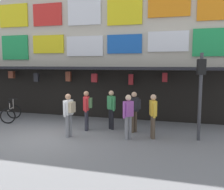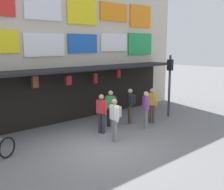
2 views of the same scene
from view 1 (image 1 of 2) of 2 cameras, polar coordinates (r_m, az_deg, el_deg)
name	(u,v)px [view 1 (image 1 of 2)]	position (r m, az deg, el deg)	size (l,w,h in m)	color
ground_plane	(47,137)	(10.09, -14.55, -9.27)	(80.00, 80.00, 0.00)	slate
shopfront	(89,42)	(13.86, -5.28, 11.87)	(18.00, 2.60, 8.00)	beige
traffic_light_far	(201,82)	(9.56, 19.53, 2.70)	(0.32, 0.35, 3.20)	#38383D
bicycle_parked	(11,113)	(13.33, -22.01, -3.84)	(1.11, 1.35, 1.05)	black
pedestrian_in_yellow	(128,114)	(9.31, 3.72, -4.42)	(0.37, 0.47, 1.68)	gray
pedestrian_in_green	(111,107)	(10.73, -0.17, -2.86)	(0.41, 0.41, 1.68)	black
pedestrian_in_white	(134,109)	(10.25, 5.14, -3.16)	(0.46, 0.48, 1.68)	brown
pedestrian_in_red	(153,114)	(9.54, 9.33, -4.22)	(0.32, 0.51, 1.68)	brown
pedestrian_in_purple	(69,112)	(9.69, -9.79, -3.84)	(0.41, 0.52, 1.68)	gray
pedestrian_in_blue	(87,107)	(10.59, -5.71, -2.84)	(0.41, 0.52, 1.68)	#2D2D38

